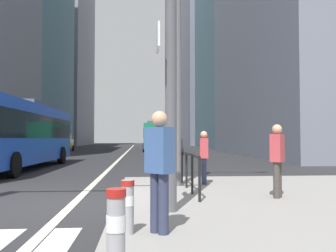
{
  "coord_description": "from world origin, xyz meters",
  "views": [
    {
      "loc": [
        1.55,
        -8.47,
        1.51
      ],
      "look_at": [
        5.13,
        38.38,
        3.13
      ],
      "focal_mm": 37.82,
      "sensor_mm": 36.0,
      "label": 1
    }
  ],
  "objects_px": {
    "car_oncoming_mid": "(63,143)",
    "pedestrian_waiting": "(277,157)",
    "pedestrian_far": "(159,165)",
    "city_bus_red_receding": "(155,135)",
    "pedestrian_walking": "(204,155)",
    "bollard_front": "(116,229)",
    "car_receding_near": "(170,144)",
    "city_bus_blue_oncoming": "(18,131)",
    "bollard_left": "(127,204)",
    "street_lamp_post": "(178,9)"
  },
  "relations": [
    {
      "from": "bollard_left",
      "to": "pedestrian_walking",
      "type": "xyz_separation_m",
      "value": [
        2.05,
        5.29,
        0.44
      ]
    },
    {
      "from": "city_bus_blue_oncoming",
      "to": "car_oncoming_mid",
      "type": "bearing_deg",
      "value": 97.02
    },
    {
      "from": "street_lamp_post",
      "to": "pedestrian_waiting",
      "type": "relative_size",
      "value": 4.76
    },
    {
      "from": "car_oncoming_mid",
      "to": "bollard_left",
      "type": "relative_size",
      "value": 5.67
    },
    {
      "from": "car_receding_near",
      "to": "bollard_front",
      "type": "height_order",
      "value": "car_receding_near"
    },
    {
      "from": "car_receding_near",
      "to": "city_bus_blue_oncoming",
      "type": "bearing_deg",
      "value": -119.74
    },
    {
      "from": "city_bus_red_receding",
      "to": "pedestrian_walking",
      "type": "relative_size",
      "value": 6.95
    },
    {
      "from": "car_receding_near",
      "to": "bollard_front",
      "type": "relative_size",
      "value": 4.96
    },
    {
      "from": "car_oncoming_mid",
      "to": "street_lamp_post",
      "type": "height_order",
      "value": "street_lamp_post"
    },
    {
      "from": "bollard_left",
      "to": "car_receding_near",
      "type": "bearing_deg",
      "value": 84.11
    },
    {
      "from": "city_bus_red_receding",
      "to": "pedestrian_far",
      "type": "distance_m",
      "value": 36.67
    },
    {
      "from": "street_lamp_post",
      "to": "bollard_front",
      "type": "height_order",
      "value": "street_lamp_post"
    },
    {
      "from": "pedestrian_walking",
      "to": "pedestrian_waiting",
      "type": "bearing_deg",
      "value": -63.23
    },
    {
      "from": "street_lamp_post",
      "to": "pedestrian_walking",
      "type": "height_order",
      "value": "street_lamp_post"
    },
    {
      "from": "car_oncoming_mid",
      "to": "pedestrian_waiting",
      "type": "relative_size",
      "value": 2.58
    },
    {
      "from": "pedestrian_walking",
      "to": "bollard_left",
      "type": "bearing_deg",
      "value": -111.19
    },
    {
      "from": "car_oncoming_mid",
      "to": "pedestrian_waiting",
      "type": "height_order",
      "value": "car_oncoming_mid"
    },
    {
      "from": "bollard_front",
      "to": "pedestrian_far",
      "type": "relative_size",
      "value": 0.5
    },
    {
      "from": "car_receding_near",
      "to": "street_lamp_post",
      "type": "height_order",
      "value": "street_lamp_post"
    },
    {
      "from": "street_lamp_post",
      "to": "bollard_left",
      "type": "relative_size",
      "value": 10.48
    },
    {
      "from": "car_receding_near",
      "to": "bollard_front",
      "type": "distance_m",
      "value": 29.36
    },
    {
      "from": "bollard_front",
      "to": "city_bus_blue_oncoming",
      "type": "bearing_deg",
      "value": 111.97
    },
    {
      "from": "bollard_front",
      "to": "car_receding_near",
      "type": "bearing_deg",
      "value": 84.34
    },
    {
      "from": "city_bus_red_receding",
      "to": "pedestrian_far",
      "type": "bearing_deg",
      "value": -92.1
    },
    {
      "from": "bollard_front",
      "to": "pedestrian_waiting",
      "type": "height_order",
      "value": "pedestrian_waiting"
    },
    {
      "from": "pedestrian_waiting",
      "to": "pedestrian_far",
      "type": "relative_size",
      "value": 0.96
    },
    {
      "from": "city_bus_red_receding",
      "to": "street_lamp_post",
      "type": "bearing_deg",
      "value": -90.99
    },
    {
      "from": "city_bus_blue_oncoming",
      "to": "bollard_front",
      "type": "height_order",
      "value": "city_bus_blue_oncoming"
    },
    {
      "from": "city_bus_red_receding",
      "to": "pedestrian_walking",
      "type": "height_order",
      "value": "city_bus_red_receding"
    },
    {
      "from": "car_receding_near",
      "to": "pedestrian_far",
      "type": "bearing_deg",
      "value": -94.96
    },
    {
      "from": "city_bus_red_receding",
      "to": "car_receding_near",
      "type": "bearing_deg",
      "value": -83.38
    },
    {
      "from": "bollard_front",
      "to": "city_bus_red_receding",
      "type": "bearing_deg",
      "value": 87.24
    },
    {
      "from": "city_bus_blue_oncoming",
      "to": "car_oncoming_mid",
      "type": "distance_m",
      "value": 23.21
    },
    {
      "from": "car_oncoming_mid",
      "to": "street_lamp_post",
      "type": "xyz_separation_m",
      "value": [
        9.84,
        -30.52,
        4.29
      ]
    },
    {
      "from": "city_bus_blue_oncoming",
      "to": "pedestrian_waiting",
      "type": "xyz_separation_m",
      "value": [
        9.06,
        -9.72,
        -0.76
      ]
    },
    {
      "from": "city_bus_red_receding",
      "to": "bollard_front",
      "type": "distance_m",
      "value": 38.34
    },
    {
      "from": "pedestrian_walking",
      "to": "pedestrian_far",
      "type": "distance_m",
      "value": 5.53
    },
    {
      "from": "city_bus_red_receding",
      "to": "bollard_front",
      "type": "bearing_deg",
      "value": -92.76
    },
    {
      "from": "pedestrian_waiting",
      "to": "pedestrian_walking",
      "type": "bearing_deg",
      "value": 116.77
    },
    {
      "from": "car_oncoming_mid",
      "to": "pedestrian_walking",
      "type": "xyz_separation_m",
      "value": [
        10.65,
        -30.25,
        0.03
      ]
    },
    {
      "from": "bollard_front",
      "to": "pedestrian_waiting",
      "type": "xyz_separation_m",
      "value": [
        3.36,
        4.43,
        0.45
      ]
    },
    {
      "from": "pedestrian_walking",
      "to": "car_receding_near",
      "type": "bearing_deg",
      "value": 87.96
    },
    {
      "from": "city_bus_blue_oncoming",
      "to": "pedestrian_far",
      "type": "xyz_separation_m",
      "value": [
        6.21,
        -12.52,
        -0.71
      ]
    },
    {
      "from": "car_receding_near",
      "to": "bollard_front",
      "type": "xyz_separation_m",
      "value": [
        -2.9,
        -29.22,
        -0.35
      ]
    },
    {
      "from": "car_oncoming_mid",
      "to": "pedestrian_far",
      "type": "distance_m",
      "value": 36.68
    },
    {
      "from": "city_bus_blue_oncoming",
      "to": "car_receding_near",
      "type": "bearing_deg",
      "value": 60.26
    },
    {
      "from": "pedestrian_waiting",
      "to": "pedestrian_far",
      "type": "distance_m",
      "value": 4.0
    },
    {
      "from": "city_bus_red_receding",
      "to": "pedestrian_walking",
      "type": "distance_m",
      "value": 31.36
    },
    {
      "from": "city_bus_red_receding",
      "to": "street_lamp_post",
      "type": "distance_m",
      "value": 31.81
    },
    {
      "from": "city_bus_blue_oncoming",
      "to": "car_oncoming_mid",
      "type": "relative_size",
      "value": 2.72
    }
  ]
}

